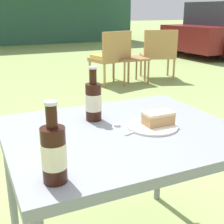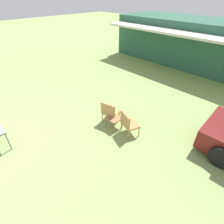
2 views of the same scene
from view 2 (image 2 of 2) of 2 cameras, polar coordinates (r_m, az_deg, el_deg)
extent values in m
cube|color=#2D5B47|center=(13.21, 25.02, 19.99)|extent=(9.94, 3.57, 2.67)
cube|color=silver|center=(10.92, 20.52, 23.02)|extent=(9.45, 1.20, 0.12)
cylinder|color=black|center=(5.79, 32.05, -12.41)|extent=(0.66, 0.23, 0.65)
cylinder|color=#B2844C|center=(6.58, 2.50, -1.51)|extent=(0.04, 0.04, 0.37)
cylinder|color=#B2844C|center=(6.79, -1.24, -0.15)|extent=(0.04, 0.04, 0.37)
cylinder|color=#B2844C|center=(6.30, 0.70, -3.34)|extent=(0.04, 0.04, 0.37)
cylinder|color=#B2844C|center=(6.53, -3.15, -1.87)|extent=(0.04, 0.04, 0.37)
cube|color=#B2844C|center=(6.42, -0.32, -0.15)|extent=(0.66, 0.58, 0.06)
cube|color=#B2844C|center=(6.14, -1.33, 0.79)|extent=(0.56, 0.19, 0.43)
cube|color=gold|center=(6.39, -0.32, 0.25)|extent=(0.59, 0.50, 0.05)
cylinder|color=#B2844C|center=(5.96, 8.74, -6.47)|extent=(0.04, 0.04, 0.37)
cylinder|color=#B2844C|center=(6.29, 6.33, -3.68)|extent=(0.04, 0.04, 0.37)
cylinder|color=#B2844C|center=(5.80, 5.35, -7.58)|extent=(0.04, 0.04, 0.37)
cylinder|color=#B2844C|center=(6.14, 3.08, -4.64)|extent=(0.04, 0.04, 0.37)
cube|color=#B2844C|center=(5.91, 5.98, -3.97)|extent=(0.69, 0.62, 0.06)
cube|color=#B2844C|center=(5.67, 4.34, -2.58)|extent=(0.55, 0.24, 0.43)
cube|color=#996B42|center=(6.13, 0.64, -1.93)|extent=(0.49, 0.46, 0.03)
cylinder|color=#996B42|center=(6.28, -2.11, -3.37)|extent=(0.03, 0.03, 0.40)
cylinder|color=#996B42|center=(6.03, 0.70, -5.26)|extent=(0.03, 0.03, 0.40)
cylinder|color=#996B42|center=(6.50, 0.56, -1.84)|extent=(0.03, 0.03, 0.40)
cylinder|color=#996B42|center=(6.26, 3.37, -3.59)|extent=(0.03, 0.03, 0.40)
cylinder|color=gray|center=(6.22, -30.72, -8.29)|extent=(0.04, 0.04, 0.65)
camera|label=1|loc=(6.71, -47.23, -3.10)|focal=50.00mm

